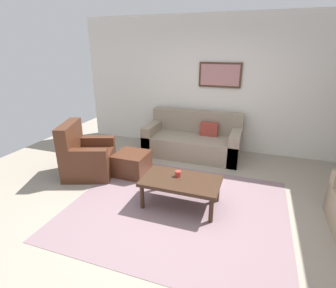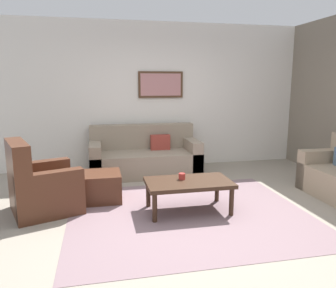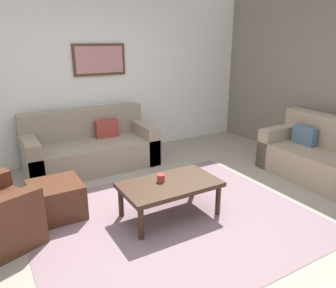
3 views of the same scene
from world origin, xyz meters
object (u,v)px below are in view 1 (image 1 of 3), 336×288
coffee_table (181,183)px  cup (178,174)px  armchair_leather (85,158)px  ottoman (132,163)px  couch_main (194,140)px  framed_artwork (220,75)px

coffee_table → cup: bearing=130.9°
coffee_table → cup: 0.14m
armchair_leather → cup: armchair_leather is taller
armchair_leather → ottoman: armchair_leather is taller
armchair_leather → ottoman: 0.83m
ottoman → coffee_table: size_ratio=0.51×
couch_main → ottoman: (-0.81, -1.33, -0.10)m
cup → couch_main: bearing=97.1°
couch_main → armchair_leather: (-1.59, -1.61, 0.01)m
couch_main → ottoman: size_ratio=3.50×
framed_artwork → armchair_leather: bearing=-134.2°
ottoman → cup: cup is taller
armchair_leather → framed_artwork: size_ratio=1.18×
couch_main → framed_artwork: (0.40, 0.43, 1.32)m
cup → ottoman: bearing=151.3°
couch_main → ottoman: couch_main is taller
couch_main → ottoman: 1.56m
coffee_table → cup: size_ratio=12.58×
armchair_leather → framed_artwork: framed_artwork is taller
armchair_leather → coffee_table: size_ratio=0.93×
ottoman → cup: size_ratio=6.40×
ottoman → coffee_table: bearing=-30.3°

